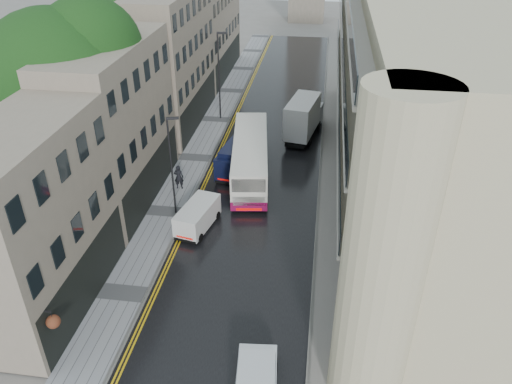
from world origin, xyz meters
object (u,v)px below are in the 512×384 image
(tree_far, at_px, (136,63))
(navy_van, at_px, (218,166))
(tree_near, at_px, (63,110))
(cream_bus, at_px, (233,178))
(pedestrian, at_px, (179,177))
(lamp_post_near, at_px, (172,168))
(lamp_post_far, at_px, (219,77))
(white_van, at_px, (177,225))
(white_lorry, at_px, (289,123))

(tree_far, xyz_separation_m, navy_van, (8.99, -8.81, -4.95))
(tree_near, xyz_separation_m, cream_bus, (10.86, 1.99, -5.40))
(cream_bus, xyz_separation_m, pedestrian, (-4.18, 0.41, -0.47))
(tree_near, relative_size, cream_bus, 1.25)
(lamp_post_near, xyz_separation_m, lamp_post_far, (-0.29, 17.03, 0.61))
(white_van, bearing_deg, white_lorry, 81.21)
(lamp_post_near, bearing_deg, lamp_post_far, 74.95)
(cream_bus, bearing_deg, lamp_post_near, -148.84)
(white_lorry, height_order, lamp_post_far, lamp_post_far)
(cream_bus, bearing_deg, lamp_post_far, 97.71)
(lamp_post_far, bearing_deg, white_van, -92.02)
(tree_far, relative_size, lamp_post_near, 1.78)
(cream_bus, distance_m, white_van, 6.08)
(white_van, relative_size, pedestrian, 2.04)
(pedestrian, height_order, lamp_post_near, lamp_post_near)
(tree_far, xyz_separation_m, pedestrian, (6.38, -10.60, -5.16))
(white_van, distance_m, lamp_post_far, 19.93)
(lamp_post_far, bearing_deg, cream_bus, -80.32)
(white_lorry, height_order, navy_van, white_lorry)
(white_van, distance_m, pedestrian, 6.04)
(navy_van, bearing_deg, white_van, -88.40)
(white_lorry, bearing_deg, navy_van, -111.72)
(lamp_post_near, bearing_deg, tree_near, 157.31)
(white_van, bearing_deg, pedestrian, 116.83)
(cream_bus, relative_size, navy_van, 2.25)
(cream_bus, height_order, navy_van, cream_bus)
(white_van, xyz_separation_m, pedestrian, (-1.52, 5.84, 0.17))
(tree_far, distance_m, pedestrian, 13.40)
(tree_far, height_order, white_lorry, tree_far)
(navy_van, relative_size, pedestrian, 2.61)
(navy_van, distance_m, lamp_post_far, 12.55)
(navy_van, bearing_deg, lamp_post_near, -101.75)
(lamp_post_near, bearing_deg, white_van, -86.94)
(pedestrian, bearing_deg, white_lorry, -133.07)
(pedestrian, bearing_deg, navy_van, -150.39)
(pedestrian, xyz_separation_m, lamp_post_far, (0.33, 13.77, 3.16))
(tree_far, relative_size, white_van, 3.22)
(navy_van, distance_m, lamp_post_near, 5.90)
(tree_far, relative_size, navy_van, 2.51)
(lamp_post_near, relative_size, lamp_post_far, 0.85)
(pedestrian, xyz_separation_m, lamp_post_near, (0.63, -3.25, 2.55))
(tree_near, relative_size, lamp_post_near, 1.98)
(tree_far, xyz_separation_m, white_van, (7.90, -16.44, -5.33))
(tree_near, relative_size, pedestrian, 7.31)
(white_van, xyz_separation_m, lamp_post_near, (-0.90, 2.59, 2.73))
(pedestrian, bearing_deg, lamp_post_far, -96.23)
(white_lorry, distance_m, navy_van, 8.91)
(white_lorry, relative_size, lamp_post_near, 1.01)
(tree_near, xyz_separation_m, lamp_post_far, (7.01, 16.17, -2.71))
(tree_far, distance_m, lamp_post_near, 15.74)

